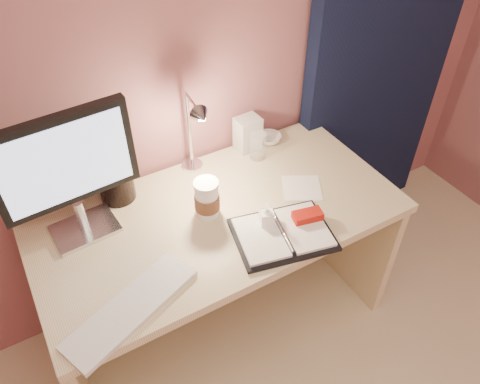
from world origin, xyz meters
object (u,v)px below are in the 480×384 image
keyboard (132,308)px  bowl (269,138)px  lotion_bottle (267,216)px  clear_cup (258,146)px  desk_lamp (201,132)px  dark_jar (115,178)px  monitor (66,168)px  product_box (248,134)px  desk (212,240)px  coffee_cup (207,199)px  planner (285,232)px

keyboard → bowl: bowl is taller
bowl → lotion_bottle: (-0.30, -0.44, 0.04)m
clear_cup → desk_lamp: desk_lamp is taller
bowl → desk_lamp: (-0.37, -0.09, 0.22)m
dark_jar → monitor: bearing=-145.6°
bowl → product_box: bearing=176.8°
lotion_bottle → dark_jar: dark_jar is taller
lotion_bottle → desk: bearing=118.4°
monitor → lotion_bottle: 0.71m
coffee_cup → clear_cup: (0.35, 0.20, -0.01)m
monitor → clear_cup: 0.82m
keyboard → coffee_cup: 0.49m
clear_cup → dark_jar: dark_jar is taller
lotion_bottle → planner: bearing=-62.5°
clear_cup → bowl: (0.11, 0.07, -0.04)m
desk → desk_lamp: size_ratio=3.70×
monitor → coffee_cup: size_ratio=3.20×
monitor → bowl: monitor is taller
monitor → keyboard: (0.03, -0.41, -0.29)m
keyboard → clear_cup: (0.75, 0.47, 0.05)m
keyboard → lotion_bottle: (0.56, 0.09, 0.05)m
dark_jar → desk_lamp: 0.38m
desk → bowl: bearing=27.9°
planner → bowl: (0.26, 0.51, 0.00)m
planner → dark_jar: (-0.46, 0.50, 0.08)m
clear_cup → lotion_bottle: (-0.19, -0.37, -0.01)m
keyboard → coffee_cup: bearing=11.7°
lotion_bottle → coffee_cup: bearing=132.1°
keyboard → desk_lamp: size_ratio=1.22×
lotion_bottle → bowl: bearing=56.2°
coffee_cup → dark_jar: size_ratio=0.80×
planner → desk_lamp: bearing=117.3°
desk → clear_cup: (0.31, 0.15, 0.29)m
clear_cup → coffee_cup: bearing=-150.0°
coffee_cup → dark_jar: bearing=135.5°
planner → coffee_cup: 0.31m
planner → desk_lamp: (-0.11, 0.43, 0.22)m
keyboard → monitor: bearing=72.2°
dark_jar → lotion_bottle: bearing=-45.8°
keyboard → lotion_bottle: 0.57m
clear_cup → product_box: 0.08m
bowl → desk_lamp: bearing=-167.1°
keyboard → dark_jar: size_ratio=2.40×
monitor → planner: bearing=-35.9°
desk → coffee_cup: (-0.04, -0.05, 0.30)m
dark_jar → planner: bearing=-47.7°
coffee_cup → monitor: bearing=161.6°
coffee_cup → desk_lamp: bearing=66.9°
clear_cup → dark_jar: size_ratio=0.63×
lotion_bottle → product_box: bearing=67.5°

